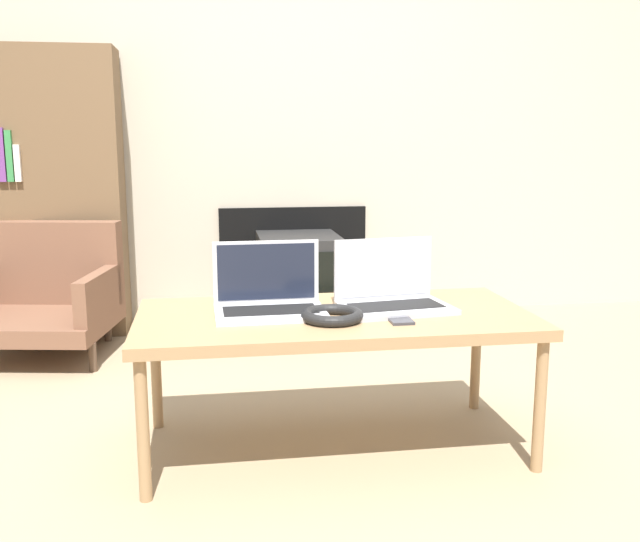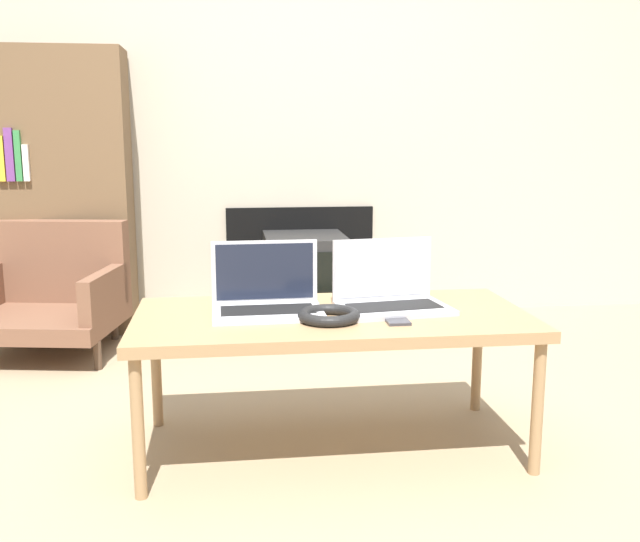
# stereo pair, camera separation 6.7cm
# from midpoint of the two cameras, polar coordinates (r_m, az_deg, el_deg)

# --- Properties ---
(ground_plane) EXTENTS (14.00, 14.00, 0.00)m
(ground_plane) POSITION_cam_midpoint_polar(r_m,az_deg,el_deg) (2.33, 2.23, -15.15)
(ground_plane) COLOR #998466
(wall_back) EXTENTS (7.00, 0.08, 2.60)m
(wall_back) POSITION_cam_midpoint_polar(r_m,az_deg,el_deg) (4.05, -2.37, 14.51)
(wall_back) COLOR #B7AD99
(wall_back) RESTS_ON ground_plane
(table) EXTENTS (1.26, 0.61, 0.46)m
(table) POSITION_cam_midpoint_polar(r_m,az_deg,el_deg) (2.30, 1.80, -4.26)
(table) COLOR #9E7A51
(table) RESTS_ON ground_plane
(laptop_left) EXTENTS (0.35, 0.25, 0.22)m
(laptop_left) POSITION_cam_midpoint_polar(r_m,az_deg,el_deg) (2.30, -3.46, -2.13)
(laptop_left) COLOR silver
(laptop_left) RESTS_ON table
(laptop_right) EXTENTS (0.38, 0.28, 0.22)m
(laptop_right) POSITION_cam_midpoint_polar(r_m,az_deg,el_deg) (2.36, 6.42, -1.85)
(laptop_right) COLOR #B2B2B7
(laptop_right) RESTS_ON table
(headphones) EXTENTS (0.19, 0.19, 0.03)m
(headphones) POSITION_cam_midpoint_polar(r_m,az_deg,el_deg) (2.19, 1.59, -3.57)
(headphones) COLOR black
(headphones) RESTS_ON table
(phone) EXTENTS (0.07, 0.12, 0.01)m
(phone) POSITION_cam_midpoint_polar(r_m,az_deg,el_deg) (2.20, 6.98, -3.91)
(phone) COLOR #333338
(phone) RESTS_ON table
(tv) EXTENTS (0.43, 0.48, 0.50)m
(tv) POSITION_cam_midpoint_polar(r_m,az_deg,el_deg) (3.84, -0.71, -0.82)
(tv) COLOR black
(tv) RESTS_ON ground_plane
(armchair) EXTENTS (0.76, 0.69, 0.61)m
(armchair) POSITION_cam_midpoint_polar(r_m,az_deg,el_deg) (3.63, -20.31, -1.64)
(armchair) COLOR brown
(armchair) RESTS_ON ground_plane
(bookshelf) EXTENTS (0.72, 0.32, 1.46)m
(bookshelf) POSITION_cam_midpoint_polar(r_m,az_deg,el_deg) (3.93, -19.75, 5.88)
(bookshelf) COLOR brown
(bookshelf) RESTS_ON ground_plane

